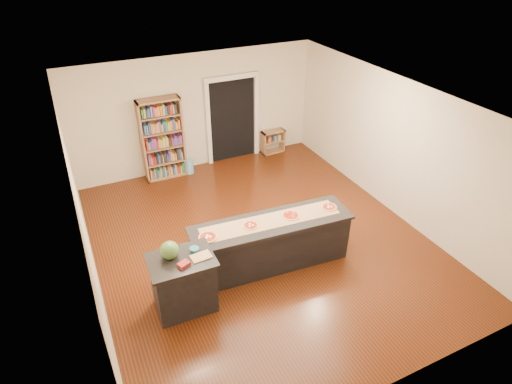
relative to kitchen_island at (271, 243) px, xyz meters
name	(u,v)px	position (x,y,z in m)	size (l,w,h in m)	color
room	(261,178)	(0.12, 0.67, 0.93)	(6.00, 7.00, 2.80)	beige
doorway	(232,115)	(1.02, 4.13, 0.73)	(1.40, 0.09, 2.21)	black
kitchen_island	(271,243)	(0.00, 0.00, 0.00)	(2.82, 0.76, 0.93)	black
side_counter	(184,283)	(-1.69, -0.33, 0.03)	(0.99, 0.72, 0.98)	black
bookshelf	(162,139)	(-0.83, 3.95, 0.51)	(0.98, 0.35, 1.95)	#9F734D
low_shelf	(273,141)	(2.11, 3.99, -0.16)	(0.62, 0.27, 0.62)	#9F734D
waste_bin	(189,166)	(-0.28, 3.86, -0.30)	(0.24, 0.24, 0.34)	#63ADDE
kraft_paper	(271,221)	(0.00, 0.03, 0.46)	(2.44, 0.44, 0.00)	#9C7650
watermelon	(170,250)	(-1.81, -0.22, 0.65)	(0.28, 0.28, 0.28)	#144214
cutting_board	(201,257)	(-1.40, -0.41, 0.52)	(0.30, 0.20, 0.02)	tan
package_red	(184,264)	(-1.69, -0.49, 0.54)	(0.17, 0.12, 0.06)	maroon
package_teal	(194,249)	(-1.44, -0.23, 0.54)	(0.15, 0.15, 0.05)	#195966
pizza_a	(208,237)	(-1.12, 0.05, 0.47)	(0.32, 0.32, 0.02)	tan
pizza_b	(251,225)	(-0.37, 0.04, 0.47)	(0.26, 0.26, 0.02)	tan
pizza_c	(291,215)	(0.38, 0.01, 0.47)	(0.31, 0.31, 0.02)	tan
pizza_d	(329,207)	(1.12, -0.06, 0.47)	(0.26, 0.26, 0.02)	tan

